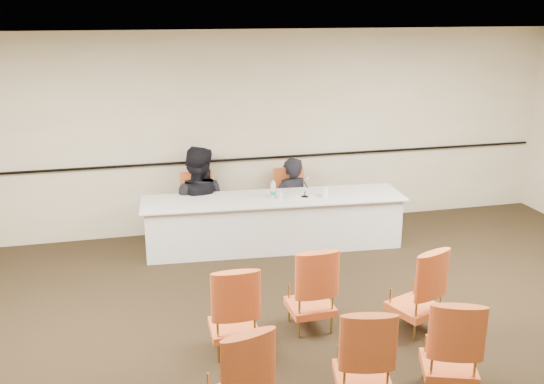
{
  "coord_description": "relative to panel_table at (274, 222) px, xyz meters",
  "views": [
    {
      "loc": [
        -1.69,
        -4.77,
        3.32
      ],
      "look_at": [
        0.13,
        2.6,
        0.98
      ],
      "focal_mm": 40.0,
      "sensor_mm": 36.0,
      "label": 1
    }
  ],
  "objects": [
    {
      "name": "aud_chair_back_left",
      "position": [
        -1.22,
        -3.7,
        0.11
      ],
      "size": [
        0.62,
        0.62,
        0.95
      ],
      "primitive_type": null,
      "rotation": [
        0.0,
        0.0,
        0.28
      ],
      "color": "#DF5028",
      "rests_on": "ground"
    },
    {
      "name": "aud_chair_back_mid",
      "position": [
        -0.12,
        -3.65,
        0.11
      ],
      "size": [
        0.59,
        0.59,
        0.95
      ],
      "primitive_type": null,
      "rotation": [
        0.0,
        0.0,
        -0.21
      ],
      "color": "#DF5028",
      "rests_on": "ground"
    },
    {
      "name": "ceiling",
      "position": [
        -0.28,
        -3.09,
        2.63
      ],
      "size": [
        10.0,
        10.0,
        0.0
      ],
      "primitive_type": "plane",
      "rotation": [
        3.14,
        0.0,
        0.0
      ],
      "color": "silver",
      "rests_on": "ground"
    },
    {
      "name": "aud_chair_back_right",
      "position": [
        0.68,
        -3.69,
        0.11
      ],
      "size": [
        0.64,
        0.64,
        0.95
      ],
      "primitive_type": null,
      "rotation": [
        0.0,
        0.0,
        -0.35
      ],
      "color": "#DF5028",
      "rests_on": "ground"
    },
    {
      "name": "floor",
      "position": [
        -0.28,
        -3.09,
        -0.37
      ],
      "size": [
        10.0,
        10.0,
        0.0
      ],
      "primitive_type": "plane",
      "color": "black",
      "rests_on": "ground"
    },
    {
      "name": "papers",
      "position": [
        0.44,
        -0.1,
        0.37
      ],
      "size": [
        0.34,
        0.27,
        0.0
      ],
      "primitive_type": "cube",
      "rotation": [
        0.0,
        0.0,
        -0.2
      ],
      "color": "white",
      "rests_on": "panel_table"
    },
    {
      "name": "panelist_second",
      "position": [
        -1.0,
        0.62,
        0.07
      ],
      "size": [
        1.12,
        1.01,
        1.91
      ],
      "primitive_type": "imported",
      "rotation": [
        0.0,
        0.0,
        2.78
      ],
      "color": "black",
      "rests_on": "ground"
    },
    {
      "name": "wall_rail",
      "position": [
        -0.28,
        0.87,
        0.73
      ],
      "size": [
        9.8,
        0.04,
        0.03
      ],
      "primitive_type": "cube",
      "color": "black",
      "rests_on": "wall_back"
    },
    {
      "name": "panelist_second_chair",
      "position": [
        -1.0,
        0.62,
        0.11
      ],
      "size": [
        0.53,
        0.53,
        0.95
      ],
      "primitive_type": null,
      "rotation": [
        0.0,
        0.0,
        -0.07
      ],
      "color": "#DF5028",
      "rests_on": "ground"
    },
    {
      "name": "panelist_main",
      "position": [
        0.4,
        0.52,
        -0.0
      ],
      "size": [
        0.66,
        0.52,
        1.6
      ],
      "primitive_type": "imported",
      "rotation": [
        0.0,
        0.0,
        3.39
      ],
      "color": "black",
      "rests_on": "ground"
    },
    {
      "name": "aud_chair_front_mid",
      "position": [
        -0.18,
        -2.32,
        0.11
      ],
      "size": [
        0.51,
        0.51,
        0.95
      ],
      "primitive_type": null,
      "rotation": [
        0.0,
        0.0,
        0.03
      ],
      "color": "#DF5028",
      "rests_on": "ground"
    },
    {
      "name": "aud_chair_front_left",
      "position": [
        -1.05,
        -2.57,
        0.11
      ],
      "size": [
        0.51,
        0.51,
        0.95
      ],
      "primitive_type": null,
      "rotation": [
        0.0,
        0.0,
        -0.02
      ],
      "color": "#DF5028",
      "rests_on": "ground"
    },
    {
      "name": "panelist_main_chair",
      "position": [
        0.4,
        0.52,
        0.11
      ],
      "size": [
        0.53,
        0.53,
        0.95
      ],
      "primitive_type": null,
      "rotation": [
        0.0,
        0.0,
        -0.07
      ],
      "color": "#DF5028",
      "rests_on": "ground"
    },
    {
      "name": "panel_table",
      "position": [
        0.0,
        0.0,
        0.0
      ],
      "size": [
        3.74,
        1.11,
        0.74
      ],
      "primitive_type": null,
      "rotation": [
        0.0,
        0.0,
        -0.07
      ],
      "color": "silver",
      "rests_on": "ground"
    },
    {
      "name": "aud_chair_front_right",
      "position": [
        0.89,
        -2.61,
        0.11
      ],
      "size": [
        0.65,
        0.65,
        0.95
      ],
      "primitive_type": null,
      "rotation": [
        0.0,
        0.0,
        0.36
      ],
      "color": "#DF5028",
      "rests_on": "ground"
    },
    {
      "name": "coffee_cup",
      "position": [
        0.7,
        -0.15,
        0.44
      ],
      "size": [
        0.11,
        0.11,
        0.14
      ],
      "primitive_type": "cylinder",
      "rotation": [
        0.0,
        0.0,
        -0.22
      ],
      "color": "white",
      "rests_on": "panel_table"
    },
    {
      "name": "microphone",
      "position": [
        0.43,
        -0.09,
        0.5
      ],
      "size": [
        0.18,
        0.21,
        0.27
      ],
      "primitive_type": null,
      "rotation": [
        0.0,
        0.0,
        -0.51
      ],
      "color": "black",
      "rests_on": "panel_table"
    },
    {
      "name": "wall_back",
      "position": [
        -0.28,
        0.91,
        1.13
      ],
      "size": [
        10.0,
        0.04,
        3.0
      ],
      "primitive_type": "cube",
      "color": "beige",
      "rests_on": "ground"
    },
    {
      "name": "drinking_glass",
      "position": [
        0.08,
        -0.08,
        0.42
      ],
      "size": [
        0.08,
        0.08,
        0.1
      ],
      "primitive_type": "cylinder",
      "rotation": [
        0.0,
        0.0,
        -0.21
      ],
      "color": "white",
      "rests_on": "panel_table"
    },
    {
      "name": "water_bottle",
      "position": [
        -0.01,
        0.0,
        0.49
      ],
      "size": [
        0.1,
        0.1,
        0.25
      ],
      "primitive_type": null,
      "rotation": [
        0.0,
        0.0,
        0.34
      ],
      "color": "teal",
      "rests_on": "panel_table"
    }
  ]
}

